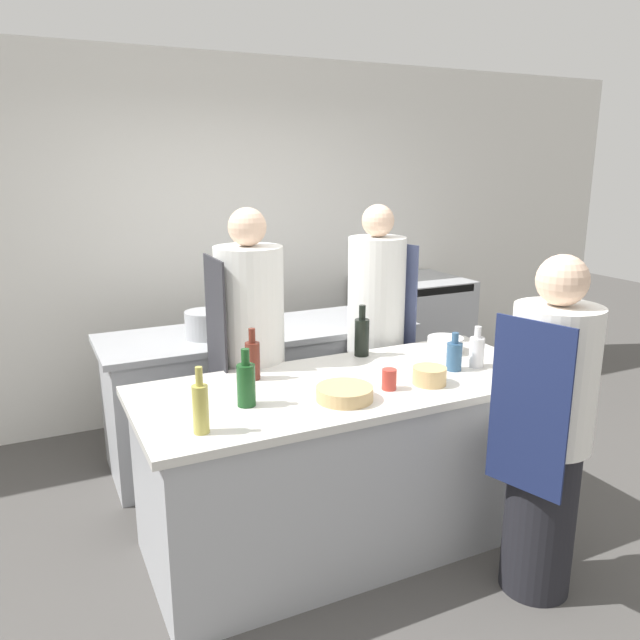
% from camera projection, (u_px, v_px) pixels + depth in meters
% --- Properties ---
extents(ground_plane, '(16.00, 16.00, 0.00)m').
position_uv_depth(ground_plane, '(348.00, 537.00, 3.44)').
color(ground_plane, '#4C4947').
extents(wall_back, '(8.00, 0.06, 2.80)m').
position_uv_depth(wall_back, '(223.00, 240.00, 4.95)').
color(wall_back, silver).
rests_on(wall_back, ground_plane).
extents(prep_counter, '(2.19, 0.91, 0.91)m').
position_uv_depth(prep_counter, '(348.00, 462.00, 3.32)').
color(prep_counter, '#A8AAAF').
rests_on(prep_counter, ground_plane).
extents(pass_counter, '(2.13, 0.73, 0.91)m').
position_uv_depth(pass_counter, '(261.00, 391.00, 4.34)').
color(pass_counter, '#A8AAAF').
rests_on(pass_counter, ground_plane).
extents(oven_range, '(0.86, 0.73, 1.03)m').
position_uv_depth(oven_range, '(410.00, 337.00, 5.45)').
color(oven_range, '#A8AAAF').
rests_on(oven_range, ground_plane).
extents(chef_at_prep_near, '(0.44, 0.43, 1.63)m').
position_uv_depth(chef_at_prep_near, '(547.00, 433.00, 2.84)').
color(chef_at_prep_near, black).
rests_on(chef_at_prep_near, ground_plane).
extents(chef_at_stove, '(0.41, 0.40, 1.75)m').
position_uv_depth(chef_at_stove, '(376.00, 340.00, 4.06)').
color(chef_at_stove, black).
rests_on(chef_at_stove, ground_plane).
extents(chef_at_pass_far, '(0.40, 0.39, 1.77)m').
position_uv_depth(chef_at_pass_far, '(251.00, 363.00, 3.59)').
color(chef_at_pass_far, black).
rests_on(chef_at_pass_far, ground_plane).
extents(bottle_olive_oil, '(0.07, 0.07, 0.29)m').
position_uv_depth(bottle_olive_oil, '(201.00, 407.00, 2.59)').
color(bottle_olive_oil, '#B2A84C').
rests_on(bottle_olive_oil, prep_counter).
extents(bottle_vinegar, '(0.08, 0.08, 0.27)m').
position_uv_depth(bottle_vinegar, '(253.00, 359.00, 3.23)').
color(bottle_vinegar, '#5B2319').
rests_on(bottle_vinegar, prep_counter).
extents(bottle_wine, '(0.08, 0.08, 0.23)m').
position_uv_depth(bottle_wine, '(477.00, 351.00, 3.43)').
color(bottle_wine, silver).
rests_on(bottle_wine, prep_counter).
extents(bottle_cooking_oil, '(0.09, 0.09, 0.30)m').
position_uv_depth(bottle_cooking_oil, '(362.00, 336.00, 3.62)').
color(bottle_cooking_oil, black).
rests_on(bottle_cooking_oil, prep_counter).
extents(bottle_sauce, '(0.09, 0.09, 0.28)m').
position_uv_depth(bottle_sauce, '(246.00, 383.00, 2.88)').
color(bottle_sauce, '#19471E').
rests_on(bottle_sauce, prep_counter).
extents(bottle_water, '(0.08, 0.08, 0.21)m').
position_uv_depth(bottle_water, '(454.00, 355.00, 3.38)').
color(bottle_water, '#2D5175').
rests_on(bottle_water, prep_counter).
extents(bowl_mixing_large, '(0.27, 0.27, 0.07)m').
position_uv_depth(bowl_mixing_large, '(345.00, 393.00, 2.97)').
color(bowl_mixing_large, tan).
rests_on(bowl_mixing_large, prep_counter).
extents(bowl_prep_small, '(0.21, 0.21, 0.09)m').
position_uv_depth(bowl_prep_small, '(445.00, 345.00, 3.71)').
color(bowl_prep_small, white).
rests_on(bowl_prep_small, prep_counter).
extents(bowl_ceramic_blue, '(0.17, 0.17, 0.09)m').
position_uv_depth(bowl_ceramic_blue, '(429.00, 376.00, 3.18)').
color(bowl_ceramic_blue, tan).
rests_on(bowl_ceramic_blue, prep_counter).
extents(cup, '(0.07, 0.07, 0.10)m').
position_uv_depth(cup, '(389.00, 379.00, 3.10)').
color(cup, '#B2382D').
rests_on(cup, prep_counter).
extents(stockpot, '(0.27, 0.27, 0.17)m').
position_uv_depth(stockpot, '(206.00, 324.00, 4.01)').
color(stockpot, '#A8AAAF').
rests_on(stockpot, pass_counter).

